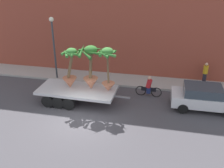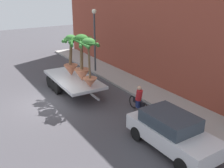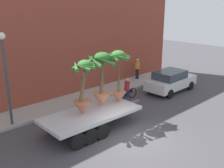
% 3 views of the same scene
% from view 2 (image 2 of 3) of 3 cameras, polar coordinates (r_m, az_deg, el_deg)
% --- Properties ---
extents(ground_plane, '(60.00, 60.00, 0.00)m').
position_cam_2_polar(ground_plane, '(16.35, -13.65, -4.03)').
color(ground_plane, '#423F44').
extents(sidewalk, '(24.00, 2.20, 0.15)m').
position_cam_2_polar(sidewalk, '(18.91, 3.98, 0.19)').
color(sidewalk, '#A39E99').
rests_on(sidewalk, ground).
extents(building_facade, '(24.00, 1.20, 9.62)m').
position_cam_2_polar(building_facade, '(18.88, 8.67, 14.76)').
color(building_facade, brown).
rests_on(building_facade, ground).
extents(flatbed_trailer, '(6.18, 2.46, 0.98)m').
position_cam_2_polar(flatbed_trailer, '(17.73, -8.64, 0.91)').
color(flatbed_trailer, '#B7BABF').
rests_on(flatbed_trailer, ground).
extents(potted_palm_rear, '(1.32, 1.27, 2.75)m').
position_cam_2_polar(potted_palm_rear, '(17.46, -8.82, 5.66)').
color(potted_palm_rear, '#B26647').
rests_on(potted_palm_rear, flatbed_trailer).
extents(potted_palm_middle, '(1.43, 1.41, 2.92)m').
position_cam_2_polar(potted_palm_middle, '(15.23, -4.95, 4.80)').
color(potted_palm_middle, '#C17251').
rests_on(potted_palm_middle, flatbed_trailer).
extents(potted_palm_front, '(1.67, 1.70, 2.95)m').
position_cam_2_polar(potted_palm_front, '(16.28, -6.55, 5.44)').
color(potted_palm_front, '#C17251').
rests_on(potted_palm_front, flatbed_trailer).
extents(cyclist, '(1.84, 0.35, 1.54)m').
position_cam_2_polar(cyclist, '(14.73, 5.81, -3.49)').
color(cyclist, black).
rests_on(cyclist, ground).
extents(parked_car, '(4.23, 1.94, 1.58)m').
position_cam_2_polar(parked_car, '(11.69, 12.75, -9.88)').
color(parked_car, silver).
rests_on(parked_car, ground).
extents(street_lamp, '(0.36, 0.36, 4.83)m').
position_cam_2_polar(street_lamp, '(20.73, -3.78, 11.05)').
color(street_lamp, '#383D42').
rests_on(street_lamp, sidewalk).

